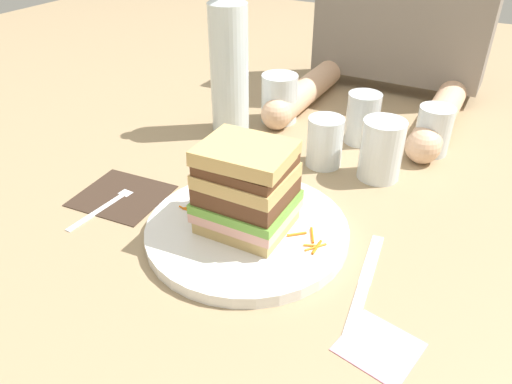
# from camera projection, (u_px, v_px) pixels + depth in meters

# --- Properties ---
(ground_plane) EXTENTS (3.00, 3.00, 0.00)m
(ground_plane) POSITION_uv_depth(u_px,v_px,m) (247.00, 235.00, 0.70)
(ground_plane) COLOR #9E8460
(main_plate) EXTENTS (0.29, 0.29, 0.02)m
(main_plate) POSITION_uv_depth(u_px,v_px,m) (246.00, 231.00, 0.69)
(main_plate) COLOR white
(main_plate) RESTS_ON ground_plane
(sandwich) EXTENTS (0.13, 0.11, 0.13)m
(sandwich) POSITION_uv_depth(u_px,v_px,m) (246.00, 189.00, 0.65)
(sandwich) COLOR tan
(sandwich) RESTS_ON main_plate
(carrot_shred_0) EXTENTS (0.02, 0.01, 0.00)m
(carrot_shred_0) POSITION_uv_depth(u_px,v_px,m) (200.00, 203.00, 0.73)
(carrot_shred_0) COLOR orange
(carrot_shred_0) RESTS_ON main_plate
(carrot_shred_1) EXTENTS (0.02, 0.01, 0.00)m
(carrot_shred_1) POSITION_uv_depth(u_px,v_px,m) (185.00, 209.00, 0.72)
(carrot_shred_1) COLOR orange
(carrot_shred_1) RESTS_ON main_plate
(carrot_shred_2) EXTENTS (0.03, 0.03, 0.00)m
(carrot_shred_2) POSITION_uv_depth(u_px,v_px,m) (194.00, 206.00, 0.73)
(carrot_shred_2) COLOR orange
(carrot_shred_2) RESTS_ON main_plate
(carrot_shred_3) EXTENTS (0.02, 0.03, 0.00)m
(carrot_shred_3) POSITION_uv_depth(u_px,v_px,m) (202.00, 211.00, 0.71)
(carrot_shred_3) COLOR orange
(carrot_shred_3) RESTS_ON main_plate
(carrot_shred_4) EXTENTS (0.00, 0.03, 0.00)m
(carrot_shred_4) POSITION_uv_depth(u_px,v_px,m) (208.00, 204.00, 0.73)
(carrot_shred_4) COLOR orange
(carrot_shred_4) RESTS_ON main_plate
(carrot_shred_5) EXTENTS (0.02, 0.01, 0.00)m
(carrot_shred_5) POSITION_uv_depth(u_px,v_px,m) (312.00, 244.00, 0.65)
(carrot_shred_5) COLOR orange
(carrot_shred_5) RESTS_ON main_plate
(carrot_shred_6) EXTENTS (0.02, 0.03, 0.00)m
(carrot_shred_6) POSITION_uv_depth(u_px,v_px,m) (315.00, 249.00, 0.64)
(carrot_shred_6) COLOR orange
(carrot_shred_6) RESTS_ON main_plate
(carrot_shred_7) EXTENTS (0.00, 0.03, 0.00)m
(carrot_shred_7) POSITION_uv_depth(u_px,v_px,m) (318.00, 245.00, 0.65)
(carrot_shred_7) COLOR orange
(carrot_shred_7) RESTS_ON main_plate
(carrot_shred_8) EXTENTS (0.02, 0.02, 0.00)m
(carrot_shred_8) POSITION_uv_depth(u_px,v_px,m) (297.00, 234.00, 0.67)
(carrot_shred_8) COLOR orange
(carrot_shred_8) RESTS_ON main_plate
(carrot_shred_9) EXTENTS (0.02, 0.03, 0.00)m
(carrot_shred_9) POSITION_uv_depth(u_px,v_px,m) (312.00, 235.00, 0.66)
(carrot_shred_9) COLOR orange
(carrot_shred_9) RESTS_ON main_plate
(napkin_dark) EXTENTS (0.15, 0.13, 0.00)m
(napkin_dark) POSITION_uv_depth(u_px,v_px,m) (122.00, 195.00, 0.78)
(napkin_dark) COLOR #38281E
(napkin_dark) RESTS_ON ground_plane
(fork) EXTENTS (0.02, 0.17, 0.00)m
(fork) POSITION_uv_depth(u_px,v_px,m) (111.00, 200.00, 0.76)
(fork) COLOR silver
(fork) RESTS_ON napkin_dark
(knife) EXTENTS (0.04, 0.20, 0.00)m
(knife) POSITION_uv_depth(u_px,v_px,m) (364.00, 285.00, 0.61)
(knife) COLOR silver
(knife) RESTS_ON ground_plane
(juice_glass) EXTENTS (0.07, 0.07, 0.10)m
(juice_glass) POSITION_uv_depth(u_px,v_px,m) (381.00, 154.00, 0.81)
(juice_glass) COLOR white
(juice_glass) RESTS_ON ground_plane
(water_bottle) EXTENTS (0.07, 0.07, 0.30)m
(water_bottle) POSITION_uv_depth(u_px,v_px,m) (229.00, 64.00, 0.92)
(water_bottle) COLOR silver
(water_bottle) RESTS_ON ground_plane
(empty_tumbler_0) EXTENTS (0.06, 0.06, 0.09)m
(empty_tumbler_0) POSITION_uv_depth(u_px,v_px,m) (325.00, 142.00, 0.85)
(empty_tumbler_0) COLOR silver
(empty_tumbler_0) RESTS_ON ground_plane
(empty_tumbler_1) EXTENTS (0.07, 0.07, 0.10)m
(empty_tumbler_1) POSITION_uv_depth(u_px,v_px,m) (279.00, 98.00, 1.00)
(empty_tumbler_1) COLOR silver
(empty_tumbler_1) RESTS_ON ground_plane
(empty_tumbler_2) EXTENTS (0.06, 0.06, 0.10)m
(empty_tumbler_2) POSITION_uv_depth(u_px,v_px,m) (363.00, 118.00, 0.92)
(empty_tumbler_2) COLOR silver
(empty_tumbler_2) RESTS_ON ground_plane
(empty_tumbler_3) EXTENTS (0.06, 0.06, 0.09)m
(empty_tumbler_3) POSITION_uv_depth(u_px,v_px,m) (433.00, 130.00, 0.89)
(empty_tumbler_3) COLOR silver
(empty_tumbler_3) RESTS_ON ground_plane
(napkin_pink) EXTENTS (0.09, 0.09, 0.00)m
(napkin_pink) POSITION_uv_depth(u_px,v_px,m) (379.00, 347.00, 0.53)
(napkin_pink) COLOR pink
(napkin_pink) RESTS_ON ground_plane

